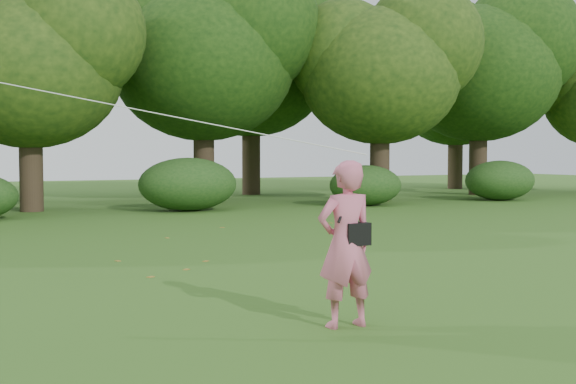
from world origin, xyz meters
name	(u,v)px	position (x,y,z in m)	size (l,w,h in m)	color
ground	(422,334)	(0.00, 0.00, 0.00)	(100.00, 100.00, 0.00)	#265114
man_kite_flyer	(345,244)	(-0.61, 0.66, 0.96)	(0.70, 0.46, 1.92)	#D0627E
crossbody_bag	(356,233)	(-0.49, 0.63, 1.09)	(0.43, 0.20, 0.74)	black
tree_line	(118,65)	(1.67, 22.88, 5.60)	(54.70, 15.30, 9.48)	#3A2D1E
shrub_band	(81,189)	(-0.72, 17.60, 0.86)	(39.15, 3.22, 1.88)	#264919
fallen_leaves	(295,268)	(0.76, 4.76, 0.01)	(7.30, 15.86, 0.01)	olive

